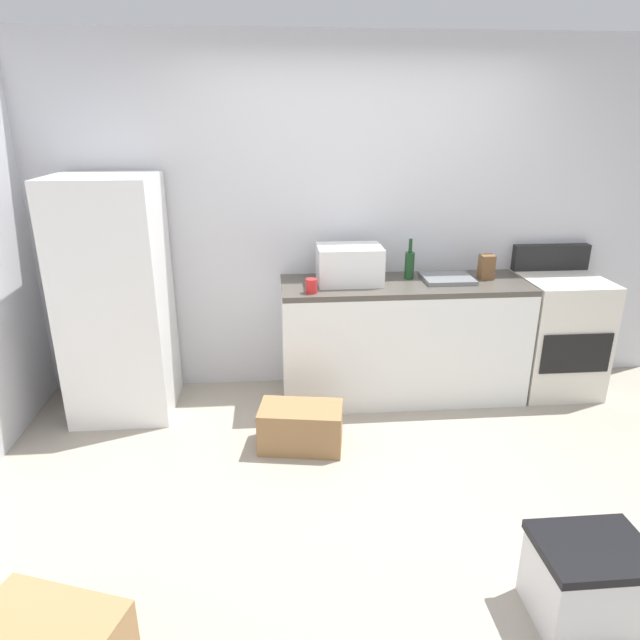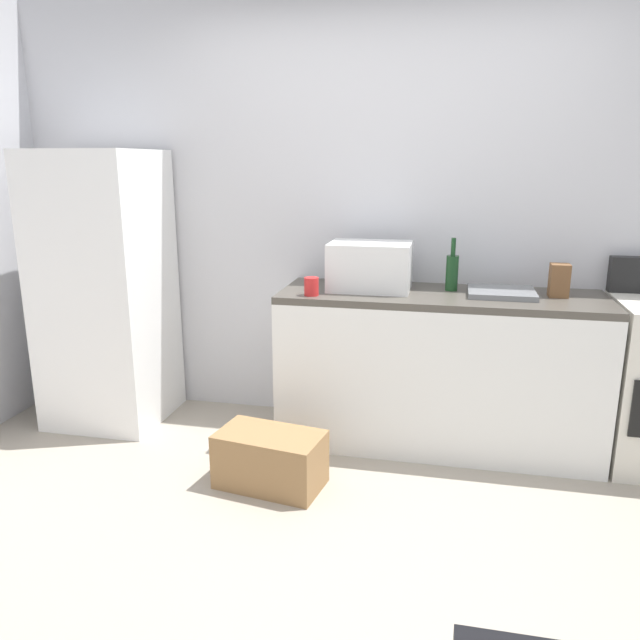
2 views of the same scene
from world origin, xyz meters
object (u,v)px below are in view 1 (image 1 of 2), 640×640
cardboard_box_medium (301,427)px  storage_bin (588,581)px  refrigerator (116,299)px  wine_bottle (409,264)px  stove_oven (556,332)px  microwave (349,265)px  knife_block (486,267)px  coffee_mug (311,286)px

cardboard_box_medium → storage_bin: storage_bin is taller
refrigerator → wine_bottle: (2.10, 0.15, 0.17)m
refrigerator → cardboard_box_medium: refrigerator is taller
stove_oven → wine_bottle: 1.29m
refrigerator → wine_bottle: refrigerator is taller
stove_oven → microwave: bearing=179.1°
microwave → knife_block: (1.03, 0.02, -0.05)m
wine_bottle → knife_block: 0.57m
microwave → cardboard_box_medium: 1.21m
coffee_mug → storage_bin: bearing=-61.7°
wine_bottle → cardboard_box_medium: (-0.86, -0.79, -0.87)m
cardboard_box_medium → coffee_mug: bearing=77.6°
wine_bottle → microwave: bearing=-171.5°
knife_block → storage_bin: 2.33m
storage_bin → stove_oven: bearing=67.3°
knife_block → storage_bin: bearing=-97.6°
coffee_mug → cardboard_box_medium: coffee_mug is taller
microwave → refrigerator: bearing=-177.2°
wine_bottle → coffee_mug: wine_bottle is taller
refrigerator → coffee_mug: size_ratio=16.84×
wine_bottle → refrigerator: bearing=-176.0°
refrigerator → microwave: 1.66m
refrigerator → coffee_mug: (1.35, -0.15, 0.11)m
knife_block → microwave: bearing=-179.0°
refrigerator → wine_bottle: 2.11m
microwave → knife_block: size_ratio=2.56×
stove_oven → storage_bin: bearing=-112.7°
coffee_mug → cardboard_box_medium: bearing=-102.4°
knife_block → cardboard_box_medium: knife_block is taller
cardboard_box_medium → refrigerator: bearing=152.8°
wine_bottle → cardboard_box_medium: 1.45m
stove_oven → coffee_mug: bearing=-173.8°
refrigerator → microwave: size_ratio=3.66×
stove_oven → wine_bottle: wine_bottle is taller
wine_bottle → storage_bin: (0.28, -2.22, -0.82)m
knife_block → cardboard_box_medium: (-1.43, -0.74, -0.85)m
knife_block → cardboard_box_medium: bearing=-152.7°
refrigerator → coffee_mug: 1.36m
refrigerator → knife_block: bearing=2.1°
stove_oven → microwave: 1.72m
wine_bottle → storage_bin: bearing=-82.8°
microwave → coffee_mug: (-0.29, -0.23, -0.09)m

